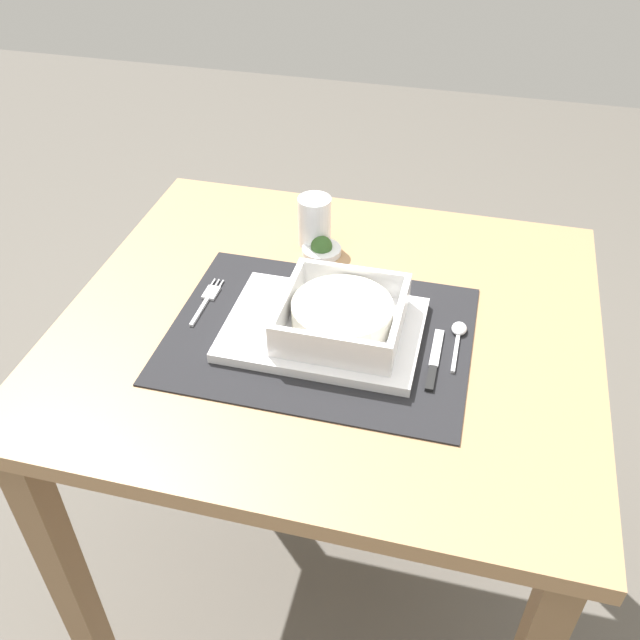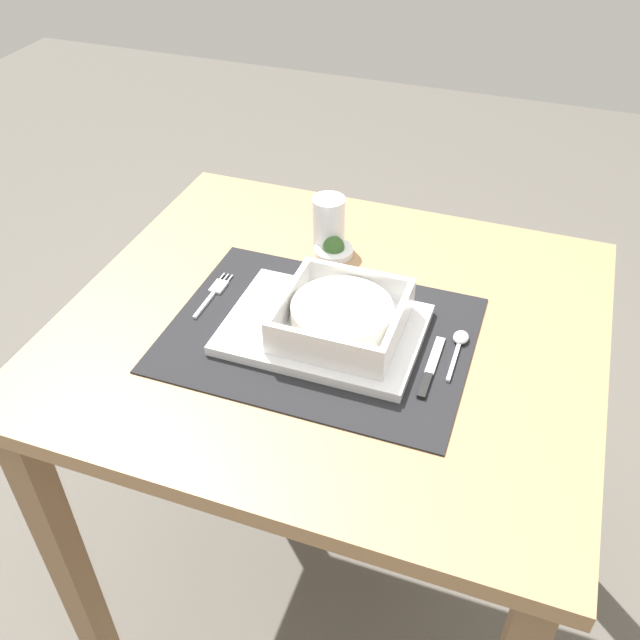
% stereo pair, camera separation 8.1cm
% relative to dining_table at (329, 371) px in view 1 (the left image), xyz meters
% --- Properties ---
extents(ground_plane, '(6.00, 6.00, 0.00)m').
position_rel_dining_table_xyz_m(ground_plane, '(0.00, 0.00, -0.64)').
color(ground_plane, '#59544C').
extents(dining_table, '(0.86, 0.77, 0.76)m').
position_rel_dining_table_xyz_m(dining_table, '(0.00, 0.00, 0.00)').
color(dining_table, '#A37A51').
rests_on(dining_table, ground).
extents(placemat, '(0.47, 0.35, 0.00)m').
position_rel_dining_table_xyz_m(placemat, '(-0.01, -0.04, 0.12)').
color(placemat, black).
rests_on(placemat, dining_table).
extents(serving_plate, '(0.30, 0.22, 0.02)m').
position_rel_dining_table_xyz_m(serving_plate, '(0.00, -0.04, 0.13)').
color(serving_plate, white).
rests_on(serving_plate, placemat).
extents(porridge_bowl, '(0.18, 0.18, 0.06)m').
position_rel_dining_table_xyz_m(porridge_bowl, '(0.03, -0.04, 0.16)').
color(porridge_bowl, white).
rests_on(porridge_bowl, serving_plate).
extents(fork, '(0.02, 0.13, 0.00)m').
position_rel_dining_table_xyz_m(fork, '(-0.21, -0.00, 0.12)').
color(fork, silver).
rests_on(fork, placemat).
extents(spoon, '(0.02, 0.12, 0.01)m').
position_rel_dining_table_xyz_m(spoon, '(0.21, 0.00, 0.13)').
color(spoon, silver).
rests_on(spoon, placemat).
extents(butter_knife, '(0.01, 0.14, 0.01)m').
position_rel_dining_table_xyz_m(butter_knife, '(0.18, -0.07, 0.12)').
color(butter_knife, black).
rests_on(butter_knife, placemat).
extents(drinking_glass, '(0.06, 0.06, 0.09)m').
position_rel_dining_table_xyz_m(drinking_glass, '(-0.08, 0.21, 0.16)').
color(drinking_glass, white).
rests_on(drinking_glass, dining_table).
extents(condiment_saucer, '(0.07, 0.07, 0.04)m').
position_rel_dining_table_xyz_m(condiment_saucer, '(-0.06, 0.18, 0.13)').
color(condiment_saucer, white).
rests_on(condiment_saucer, dining_table).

